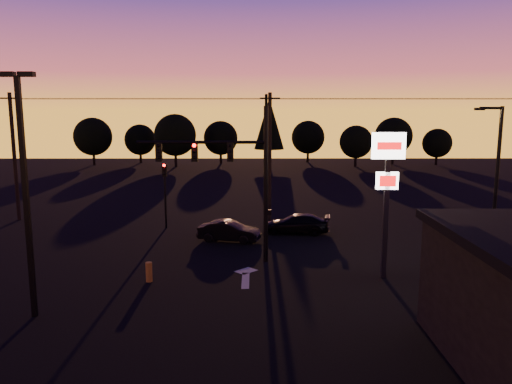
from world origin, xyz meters
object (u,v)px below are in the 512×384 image
at_px(streetlight, 495,173).
at_px(car_mid, 229,231).
at_px(traffic_signal_mast, 234,167).
at_px(parking_lot_light, 25,180).
at_px(secondary_signal, 165,186).
at_px(car_right, 296,224).
at_px(bollard, 149,272).
at_px(pylon_sign, 387,174).

height_order(streetlight, car_mid, streetlight).
distance_m(traffic_signal_mast, parking_lot_light, 10.19).
relative_size(secondary_signal, parking_lot_light, 0.48).
distance_m(parking_lot_light, streetlight, 23.05).
bearing_deg(traffic_signal_mast, car_right, 58.54).
distance_m(traffic_signal_mast, car_right, 8.32).
bearing_deg(streetlight, bollard, -165.53).
relative_size(traffic_signal_mast, bollard, 9.39).
bearing_deg(secondary_signal, traffic_signal_mast, -56.81).
bearing_deg(car_right, parking_lot_light, -33.46).
bearing_deg(car_mid, pylon_sign, -117.47).
relative_size(parking_lot_light, streetlight, 1.14).
relative_size(streetlight, bollard, 8.76).
xyz_separation_m(pylon_sign, streetlight, (6.91, 4.00, -0.49)).
distance_m(secondary_signal, pylon_sign, 15.75).
height_order(secondary_signal, streetlight, streetlight).
relative_size(parking_lot_light, bollard, 10.01).
xyz_separation_m(traffic_signal_mast, streetlight, (14.01, 1.51, -0.52)).
bearing_deg(traffic_signal_mast, pylon_sign, -19.36).
distance_m(traffic_signal_mast, car_mid, 5.96).
height_order(pylon_sign, car_mid, pylon_sign).
bearing_deg(car_right, bollard, -32.54).
bearing_deg(car_mid, car_right, -51.43).
height_order(secondary_signal, pylon_sign, pylon_sign).
height_order(parking_lot_light, bollard, parking_lot_light).
relative_size(pylon_sign, car_right, 1.62).
xyz_separation_m(traffic_signal_mast, car_mid, (-0.51, 4.07, -4.32)).
distance_m(secondary_signal, car_right, 9.01).
distance_m(parking_lot_light, bollard, 7.15).
height_order(pylon_sign, bollard, pylon_sign).
distance_m(secondary_signal, parking_lot_light, 14.90).
xyz_separation_m(secondary_signal, parking_lot_light, (-2.50, -14.49, 2.41)).
xyz_separation_m(bollard, car_mid, (3.32, 7.16, 0.16)).
distance_m(pylon_sign, bollard, 11.82).
bearing_deg(car_right, streetlight, 73.10).
xyz_separation_m(traffic_signal_mast, pylon_sign, (7.10, -2.49, -0.02)).
relative_size(parking_lot_light, car_mid, 2.46).
xyz_separation_m(secondary_signal, streetlight, (18.91, -5.99, 1.56)).
bearing_deg(secondary_signal, pylon_sign, -39.77).
xyz_separation_m(streetlight, car_right, (-10.30, 4.55, -3.81)).
height_order(car_mid, car_right, car_mid).
bearing_deg(streetlight, traffic_signal_mast, -173.86).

